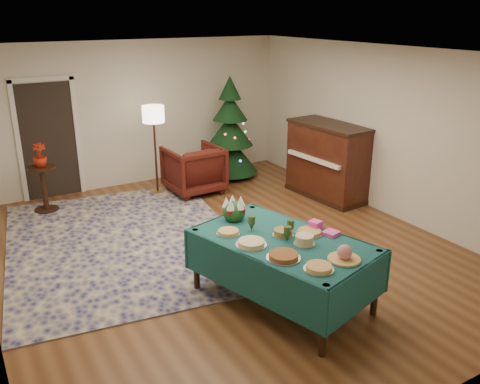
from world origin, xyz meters
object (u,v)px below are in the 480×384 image
christmas_tree (230,132)px  armchair (194,167)px  floor_lamp (154,120)px  gift_box (315,225)px  buffet_table (283,252)px  piano (328,161)px  potted_plant (40,160)px  side_table (44,190)px

christmas_tree → armchair: bearing=-154.8°
floor_lamp → christmas_tree: (1.64, 0.16, -0.46)m
gift_box → christmas_tree: size_ratio=0.06×
buffet_table → floor_lamp: size_ratio=1.41×
piano → buffet_table: bearing=-137.2°
gift_box → armchair: size_ratio=0.13×
floor_lamp → gift_box: bearing=-85.5°
armchair → floor_lamp: floor_lamp is taller
potted_plant → side_table: bearing=-90.0°
gift_box → christmas_tree: 4.58m
gift_box → potted_plant: bearing=118.3°
armchair → piano: bearing=142.3°
gift_box → piano: size_ratio=0.08×
armchair → potted_plant: potted_plant is taller
buffet_table → piano: (2.72, 2.52, 0.02)m
gift_box → armchair: (0.27, 3.89, -0.36)m
floor_lamp → potted_plant: floor_lamp is taller
christmas_tree → piano: christmas_tree is taller
gift_box → floor_lamp: (-0.33, 4.23, 0.53)m
christmas_tree → piano: size_ratio=1.26×
armchair → piano: (1.97, -1.41, 0.17)m
piano → potted_plant: bearing=158.4°
buffet_table → side_table: bearing=112.8°
christmas_tree → buffet_table: bearing=-112.1°
armchair → piano: size_ratio=0.60×
side_table → christmas_tree: bearing=1.7°
floor_lamp → potted_plant: 2.03m
side_table → christmas_tree: size_ratio=0.39×
gift_box → floor_lamp: floor_lamp is taller
gift_box → potted_plant: size_ratio=0.32×
buffet_table → christmas_tree: bearing=67.9°
potted_plant → christmas_tree: christmas_tree is taller
buffet_table → christmas_tree: size_ratio=1.13×
side_table → potted_plant: bearing=90.0°
buffet_table → piano: bearing=42.8°
gift_box → buffet_table: bearing=-175.1°
gift_box → floor_lamp: size_ratio=0.08×
potted_plant → buffet_table: bearing=-67.2°
side_table → piano: size_ratio=0.49×
gift_box → side_table: bearing=118.3°
christmas_tree → piano: bearing=-64.1°
side_table → christmas_tree: christmas_tree is taller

